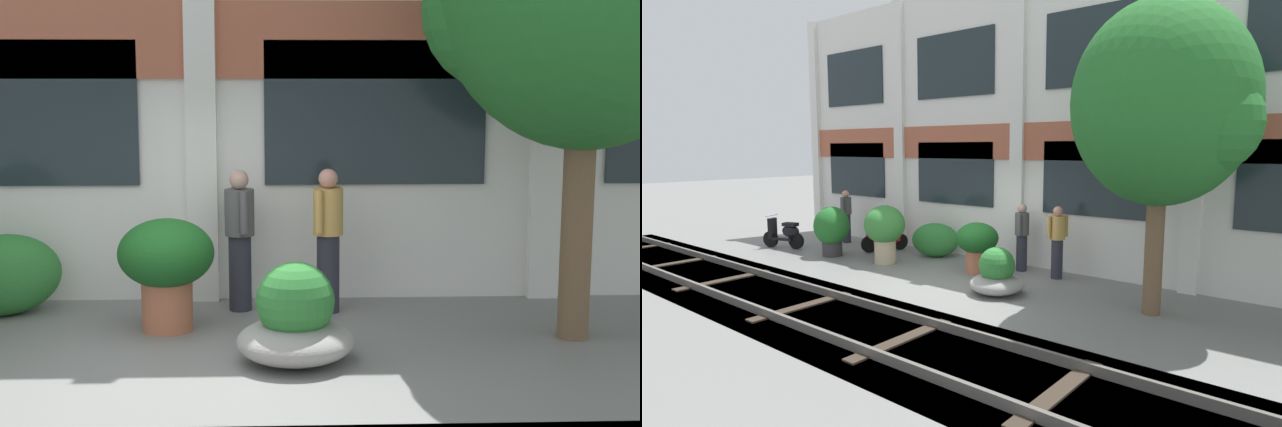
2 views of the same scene
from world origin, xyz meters
TOP-DOWN VIEW (x-y plane):
  - ground_plane at (0.00, 0.00)m, footprint 80.00×80.00m
  - apartment_facade at (-0.00, 2.68)m, footprint 16.81×0.64m
  - rail_tracks at (0.00, -3.01)m, footprint 24.45×2.80m
  - broadleaf_tree at (3.94, 0.66)m, footprint 3.19×3.03m
  - potted_plant_stone_basin at (-0.27, 1.10)m, footprint 1.01×1.01m
  - potted_plant_glazed_jar at (-2.70, 0.41)m, footprint 1.04×1.04m
  - potted_plant_wide_bowl at (1.07, -0.03)m, footprint 1.12×1.12m
  - potted_plant_ribbed_drum at (-4.51, 0.13)m, footprint 0.96×0.96m
  - scooter_near_curb at (-6.45, -0.09)m, footprint 1.33×0.69m
  - scooter_second_parked at (-3.87, 1.39)m, footprint 0.74×1.30m
  - resident_by_doorway at (-5.75, 1.61)m, footprint 0.34×0.48m
  - resident_watching_tracks at (0.46, 1.91)m, footprint 0.34×0.51m
  - resident_near_plants at (1.47, 1.79)m, footprint 0.34×0.47m
  - topiary_hedge at (-2.19, 1.78)m, footprint 1.47×1.22m

SIDE VIEW (x-z plane):
  - rail_tracks at x=0.00m, z-range -0.35..0.08m
  - ground_plane at x=0.00m, z-range 0.00..0.00m
  - potted_plant_wide_bowl at x=1.07m, z-range -0.10..0.85m
  - scooter_near_curb at x=-6.45m, z-range -0.05..0.93m
  - scooter_second_parked at x=-3.87m, z-range -0.05..0.93m
  - topiary_hedge at x=-2.19m, z-range 0.00..0.93m
  - potted_plant_stone_basin at x=-0.27m, z-range 0.14..1.34m
  - potted_plant_ribbed_drum at x=-4.51m, z-range 0.09..1.45m
  - resident_watching_tracks at x=0.46m, z-range 0.06..1.69m
  - resident_by_doorway at x=-5.75m, z-range 0.06..1.70m
  - resident_near_plants at x=1.47m, z-range 0.06..1.71m
  - potted_plant_glazed_jar at x=-2.70m, z-range 0.16..1.65m
  - apartment_facade at x=0.00m, z-range 0.00..7.16m
  - broadleaf_tree at x=3.94m, z-range 0.88..6.31m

